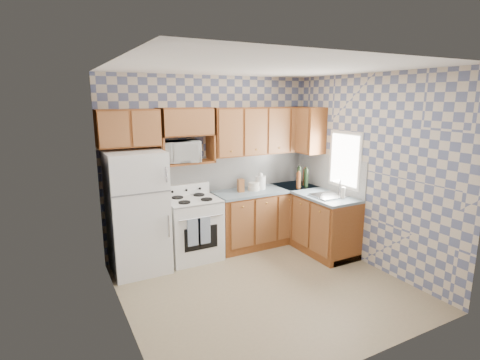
% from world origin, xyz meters
% --- Properties ---
extents(floor, '(3.40, 3.40, 0.00)m').
position_xyz_m(floor, '(0.00, 0.00, 0.00)').
color(floor, '#857558').
rests_on(floor, ground).
extents(back_wall, '(3.40, 0.02, 2.70)m').
position_xyz_m(back_wall, '(0.00, 1.60, 1.35)').
color(back_wall, slate).
rests_on(back_wall, ground).
extents(right_wall, '(0.02, 3.20, 2.70)m').
position_xyz_m(right_wall, '(1.70, 0.00, 1.35)').
color(right_wall, slate).
rests_on(right_wall, ground).
extents(backsplash_back, '(2.60, 0.02, 0.56)m').
position_xyz_m(backsplash_back, '(0.40, 1.59, 1.20)').
color(backsplash_back, white).
rests_on(backsplash_back, back_wall).
extents(backsplash_right, '(0.02, 1.60, 0.56)m').
position_xyz_m(backsplash_right, '(1.69, 0.80, 1.20)').
color(backsplash_right, white).
rests_on(backsplash_right, right_wall).
extents(refrigerator, '(0.75, 0.70, 1.68)m').
position_xyz_m(refrigerator, '(-1.27, 1.25, 0.84)').
color(refrigerator, white).
rests_on(refrigerator, floor).
extents(stove_body, '(0.76, 0.65, 0.90)m').
position_xyz_m(stove_body, '(-0.47, 1.28, 0.45)').
color(stove_body, white).
rests_on(stove_body, floor).
extents(cooktop, '(0.76, 0.65, 0.02)m').
position_xyz_m(cooktop, '(-0.47, 1.28, 0.91)').
color(cooktop, silver).
rests_on(cooktop, stove_body).
extents(backguard, '(0.76, 0.08, 0.17)m').
position_xyz_m(backguard, '(-0.47, 1.55, 1.00)').
color(backguard, white).
rests_on(backguard, cooktop).
extents(dish_towel_left, '(0.19, 0.02, 0.39)m').
position_xyz_m(dish_towel_left, '(-0.58, 0.93, 0.53)').
color(dish_towel_left, navy).
rests_on(dish_towel_left, stove_body).
extents(dish_towel_right, '(0.19, 0.02, 0.39)m').
position_xyz_m(dish_towel_right, '(-0.43, 0.93, 0.53)').
color(dish_towel_right, navy).
rests_on(dish_towel_right, stove_body).
extents(base_cabinets_back, '(1.75, 0.60, 0.88)m').
position_xyz_m(base_cabinets_back, '(0.82, 1.30, 0.44)').
color(base_cabinets_back, brown).
rests_on(base_cabinets_back, floor).
extents(base_cabinets_right, '(0.60, 1.60, 0.88)m').
position_xyz_m(base_cabinets_right, '(1.40, 0.80, 0.44)').
color(base_cabinets_right, brown).
rests_on(base_cabinets_right, floor).
extents(countertop_back, '(1.77, 0.63, 0.04)m').
position_xyz_m(countertop_back, '(0.82, 1.30, 0.90)').
color(countertop_back, slate).
rests_on(countertop_back, base_cabinets_back).
extents(countertop_right, '(0.63, 1.60, 0.04)m').
position_xyz_m(countertop_right, '(1.40, 0.80, 0.90)').
color(countertop_right, slate).
rests_on(countertop_right, base_cabinets_right).
extents(upper_cabinets_back, '(1.75, 0.33, 0.74)m').
position_xyz_m(upper_cabinets_back, '(0.82, 1.44, 1.85)').
color(upper_cabinets_back, brown).
rests_on(upper_cabinets_back, back_wall).
extents(upper_cabinets_fridge, '(0.82, 0.33, 0.50)m').
position_xyz_m(upper_cabinets_fridge, '(-1.29, 1.44, 1.97)').
color(upper_cabinets_fridge, brown).
rests_on(upper_cabinets_fridge, back_wall).
extents(upper_cabinets_right, '(0.33, 0.70, 0.74)m').
position_xyz_m(upper_cabinets_right, '(1.53, 1.25, 1.85)').
color(upper_cabinets_right, brown).
rests_on(upper_cabinets_right, right_wall).
extents(microwave_shelf, '(0.80, 0.33, 0.03)m').
position_xyz_m(microwave_shelf, '(-0.47, 1.44, 1.44)').
color(microwave_shelf, brown).
rests_on(microwave_shelf, back_wall).
extents(microwave, '(0.61, 0.46, 0.31)m').
position_xyz_m(microwave, '(-0.57, 1.45, 1.61)').
color(microwave, white).
rests_on(microwave, microwave_shelf).
extents(sink, '(0.48, 0.40, 0.03)m').
position_xyz_m(sink, '(1.40, 0.45, 0.93)').
color(sink, '#B7B7BC').
rests_on(sink, countertop_right).
extents(window, '(0.02, 0.66, 0.86)m').
position_xyz_m(window, '(1.69, 0.45, 1.45)').
color(window, silver).
rests_on(window, right_wall).
extents(bottle_0, '(0.07, 0.07, 0.33)m').
position_xyz_m(bottle_0, '(1.36, 1.14, 1.09)').
color(bottle_0, black).
rests_on(bottle_0, countertop_back).
extents(bottle_1, '(0.07, 0.07, 0.31)m').
position_xyz_m(bottle_1, '(1.46, 1.08, 1.07)').
color(bottle_1, black).
rests_on(bottle_1, countertop_back).
extents(bottle_2, '(0.07, 0.07, 0.29)m').
position_xyz_m(bottle_2, '(1.51, 1.18, 1.06)').
color(bottle_2, brown).
rests_on(bottle_2, countertop_back).
extents(bottle_3, '(0.07, 0.07, 0.27)m').
position_xyz_m(bottle_3, '(1.29, 1.06, 1.05)').
color(bottle_3, brown).
rests_on(bottle_3, countertop_back).
extents(knife_block, '(0.11, 0.11, 0.20)m').
position_xyz_m(knife_block, '(0.36, 1.30, 1.02)').
color(knife_block, brown).
rests_on(knife_block, countertop_back).
extents(electric_kettle, '(0.17, 0.17, 0.21)m').
position_xyz_m(electric_kettle, '(0.74, 1.33, 1.02)').
color(electric_kettle, white).
rests_on(electric_kettle, countertop_back).
extents(food_containers, '(0.19, 0.19, 0.13)m').
position_xyz_m(food_containers, '(0.59, 1.30, 0.98)').
color(food_containers, beige).
rests_on(food_containers, countertop_back).
extents(soap_bottle, '(0.06, 0.06, 0.17)m').
position_xyz_m(soap_bottle, '(1.50, 0.25, 1.01)').
color(soap_bottle, beige).
rests_on(soap_bottle, countertop_right).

